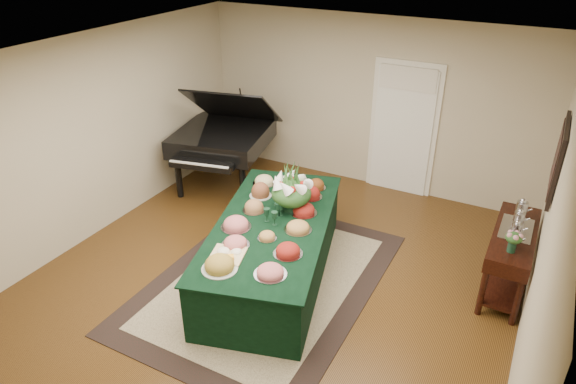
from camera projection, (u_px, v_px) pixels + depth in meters
The scene contains 14 objects.
ground at pixel (277, 277), 6.34m from camera, with size 6.00×6.00×0.00m, color black.
area_rug at pixel (266, 281), 6.27m from camera, with size 2.46×3.44×0.01m.
kitchen_doorway at pixel (403, 130), 7.93m from camera, with size 1.05×0.07×2.10m.
buffet_table at pixel (273, 249), 6.20m from camera, with size 1.97×2.97×0.76m.
food_platters at pixel (270, 218), 6.03m from camera, with size 1.39×2.39×0.15m.
cutting_board at pixel (228, 252), 5.44m from camera, with size 0.43×0.43×0.10m.
green_goblets at pixel (275, 213), 6.05m from camera, with size 0.19×0.30×0.18m.
floral_centerpiece at pixel (291, 189), 6.15m from camera, with size 0.51×0.51×0.51m.
grand_piano at pixel (223, 138), 8.14m from camera, with size 1.68×1.87×1.70m.
wicker_basket at pixel (272, 195), 7.97m from camera, with size 0.36×0.36×0.23m, color olive.
mahogany_sideboard at pixel (512, 246), 5.85m from camera, with size 0.45×1.39×0.80m.
tea_service at pixel (518, 222), 5.74m from camera, with size 0.34×0.74×0.30m.
pink_bouquet at pixel (514, 238), 5.35m from camera, with size 0.20×0.20×0.25m.
wall_painting at pixel (558, 159), 5.23m from camera, with size 0.05×0.95×0.75m.
Camera 1 is at (2.51, -4.44, 3.91)m, focal length 32.00 mm.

